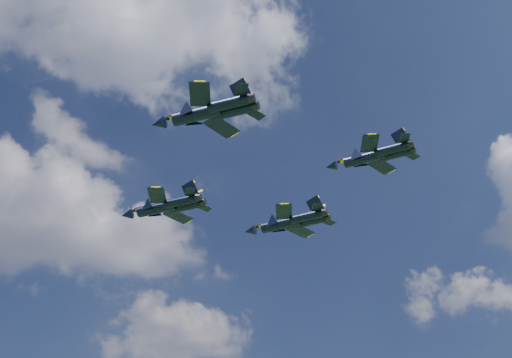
% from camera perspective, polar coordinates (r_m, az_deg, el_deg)
% --- Properties ---
extents(jet_lead, '(16.11, 13.65, 4.09)m').
position_cam_1_polar(jet_lead, '(114.31, -9.04, -2.62)').
color(jet_lead, black).
extents(jet_left, '(16.87, 13.84, 4.24)m').
position_cam_1_polar(jet_left, '(95.49, -5.56, 5.70)').
color(jet_left, black).
extents(jet_right, '(16.65, 15.12, 4.34)m').
position_cam_1_polar(jet_right, '(122.00, 2.00, -4.04)').
color(jet_right, black).
extents(jet_slot, '(13.85, 12.57, 3.61)m').
position_cam_1_polar(jet_slot, '(101.78, 9.33, 1.82)').
color(jet_slot, black).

